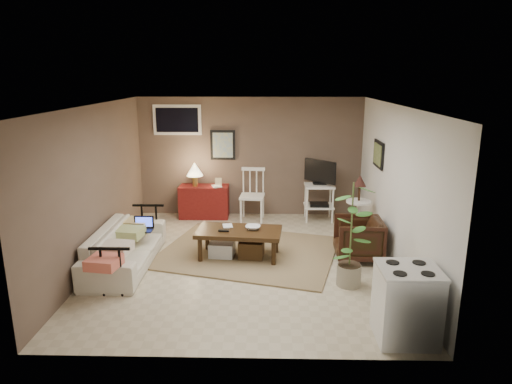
{
  "coord_description": "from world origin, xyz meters",
  "views": [
    {
      "loc": [
        0.34,
        -6.61,
        2.84
      ],
      "look_at": [
        0.17,
        0.35,
        1.03
      ],
      "focal_mm": 32.0,
      "sensor_mm": 36.0,
      "label": 1
    }
  ],
  "objects_px": {
    "armchair": "(358,237)",
    "stove": "(407,304)",
    "spindle_chair": "(252,196)",
    "tv_stand": "(319,189)",
    "side_table": "(359,200)",
    "sofa": "(125,241)",
    "coffee_table": "(238,241)",
    "red_console": "(203,198)",
    "potted_plant": "(351,231)"
  },
  "relations": [
    {
      "from": "red_console",
      "to": "armchair",
      "type": "xyz_separation_m",
      "value": [
        2.72,
        -2.09,
        -0.03
      ]
    },
    {
      "from": "stove",
      "to": "tv_stand",
      "type": "bearing_deg",
      "value": 96.66
    },
    {
      "from": "side_table",
      "to": "stove",
      "type": "distance_m",
      "value": 3.17
    },
    {
      "from": "side_table",
      "to": "armchair",
      "type": "relative_size",
      "value": 1.59
    },
    {
      "from": "red_console",
      "to": "tv_stand",
      "type": "xyz_separation_m",
      "value": [
        2.32,
        -0.14,
        0.25
      ]
    },
    {
      "from": "coffee_table",
      "to": "tv_stand",
      "type": "relative_size",
      "value": 1.13
    },
    {
      "from": "side_table",
      "to": "armchair",
      "type": "bearing_deg",
      "value": -100.17
    },
    {
      "from": "tv_stand",
      "to": "potted_plant",
      "type": "relative_size",
      "value": 0.82
    },
    {
      "from": "coffee_table",
      "to": "red_console",
      "type": "xyz_separation_m",
      "value": [
        -0.84,
        2.12,
        0.12
      ]
    },
    {
      "from": "red_console",
      "to": "armchair",
      "type": "distance_m",
      "value": 3.43
    },
    {
      "from": "red_console",
      "to": "spindle_chair",
      "type": "xyz_separation_m",
      "value": [
        1.0,
        -0.15,
        0.09
      ]
    },
    {
      "from": "armchair",
      "to": "spindle_chair",
      "type": "bearing_deg",
      "value": -136.56
    },
    {
      "from": "spindle_chair",
      "to": "side_table",
      "type": "distance_m",
      "value": 2.16
    },
    {
      "from": "side_table",
      "to": "potted_plant",
      "type": "height_order",
      "value": "potted_plant"
    },
    {
      "from": "side_table",
      "to": "potted_plant",
      "type": "distance_m",
      "value": 1.91
    },
    {
      "from": "potted_plant",
      "to": "red_console",
      "type": "bearing_deg",
      "value": 128.59
    },
    {
      "from": "red_console",
      "to": "tv_stand",
      "type": "height_order",
      "value": "tv_stand"
    },
    {
      "from": "sofa",
      "to": "tv_stand",
      "type": "distance_m",
      "value": 3.93
    },
    {
      "from": "red_console",
      "to": "side_table",
      "type": "xyz_separation_m",
      "value": [
        2.89,
        -1.18,
        0.32
      ]
    },
    {
      "from": "sofa",
      "to": "spindle_chair",
      "type": "distance_m",
      "value": 2.94
    },
    {
      "from": "red_console",
      "to": "potted_plant",
      "type": "xyz_separation_m",
      "value": [
        2.42,
        -3.04,
        0.4
      ]
    },
    {
      "from": "coffee_table",
      "to": "sofa",
      "type": "height_order",
      "value": "sofa"
    },
    {
      "from": "side_table",
      "to": "armchair",
      "type": "xyz_separation_m",
      "value": [
        -0.16,
        -0.91,
        -0.35
      ]
    },
    {
      "from": "side_table",
      "to": "tv_stand",
      "type": "bearing_deg",
      "value": 118.54
    },
    {
      "from": "coffee_table",
      "to": "sofa",
      "type": "distance_m",
      "value": 1.73
    },
    {
      "from": "tv_stand",
      "to": "stove",
      "type": "height_order",
      "value": "tv_stand"
    },
    {
      "from": "spindle_chair",
      "to": "side_table",
      "type": "xyz_separation_m",
      "value": [
        1.89,
        -1.03,
        0.23
      ]
    },
    {
      "from": "tv_stand",
      "to": "potted_plant",
      "type": "height_order",
      "value": "potted_plant"
    },
    {
      "from": "potted_plant",
      "to": "armchair",
      "type": "bearing_deg",
      "value": 72.27
    },
    {
      "from": "tv_stand",
      "to": "sofa",
      "type": "bearing_deg",
      "value": -144.07
    },
    {
      "from": "tv_stand",
      "to": "side_table",
      "type": "xyz_separation_m",
      "value": [
        0.57,
        -1.04,
        0.07
      ]
    },
    {
      "from": "spindle_chair",
      "to": "tv_stand",
      "type": "relative_size",
      "value": 0.85
    },
    {
      "from": "coffee_table",
      "to": "armchair",
      "type": "distance_m",
      "value": 1.89
    },
    {
      "from": "coffee_table",
      "to": "spindle_chair",
      "type": "xyz_separation_m",
      "value": [
        0.16,
        1.96,
        0.21
      ]
    },
    {
      "from": "armchair",
      "to": "stove",
      "type": "xyz_separation_m",
      "value": [
        0.08,
        -2.25,
        0.06
      ]
    },
    {
      "from": "tv_stand",
      "to": "coffee_table",
      "type": "bearing_deg",
      "value": -126.78
    },
    {
      "from": "sofa",
      "to": "stove",
      "type": "relative_size",
      "value": 2.41
    },
    {
      "from": "red_console",
      "to": "spindle_chair",
      "type": "distance_m",
      "value": 1.01
    },
    {
      "from": "coffee_table",
      "to": "tv_stand",
      "type": "xyz_separation_m",
      "value": [
        1.48,
        1.98,
        0.37
      ]
    },
    {
      "from": "tv_stand",
      "to": "armchair",
      "type": "relative_size",
      "value": 1.68
    },
    {
      "from": "side_table",
      "to": "potted_plant",
      "type": "bearing_deg",
      "value": -104.1
    },
    {
      "from": "red_console",
      "to": "stove",
      "type": "xyz_separation_m",
      "value": [
        2.81,
        -4.34,
        0.03
      ]
    },
    {
      "from": "coffee_table",
      "to": "armchair",
      "type": "xyz_separation_m",
      "value": [
        1.88,
        0.03,
        0.09
      ]
    },
    {
      "from": "sofa",
      "to": "spindle_chair",
      "type": "bearing_deg",
      "value": -39.05
    },
    {
      "from": "coffee_table",
      "to": "spindle_chair",
      "type": "distance_m",
      "value": 1.98
    },
    {
      "from": "coffee_table",
      "to": "potted_plant",
      "type": "xyz_separation_m",
      "value": [
        1.58,
        -0.92,
        0.51
      ]
    },
    {
      "from": "spindle_chair",
      "to": "stove",
      "type": "bearing_deg",
      "value": -66.59
    },
    {
      "from": "sofa",
      "to": "spindle_chair",
      "type": "xyz_separation_m",
      "value": [
        1.85,
        2.28,
        0.09
      ]
    },
    {
      "from": "sofa",
      "to": "side_table",
      "type": "relative_size",
      "value": 1.76
    },
    {
      "from": "sofa",
      "to": "red_console",
      "type": "distance_m",
      "value": 2.59
    }
  ]
}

